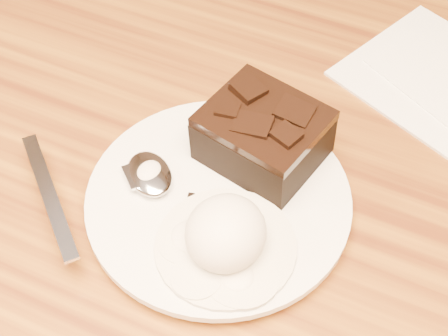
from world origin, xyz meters
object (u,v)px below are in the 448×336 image
at_px(ice_cream_scoop, 226,233).
at_px(spoon, 150,175).
at_px(plate, 218,203).
at_px(napkin, 435,76).
at_px(brownie, 263,138).

distance_m(ice_cream_scoop, spoon, 0.09).
distance_m(plate, ice_cream_scoop, 0.05).
xyz_separation_m(plate, spoon, (-0.05, -0.01, 0.01)).
height_order(plate, napkin, plate).
bearing_deg(brownie, spoon, -138.90).
relative_size(brownie, spoon, 0.47).
xyz_separation_m(spoon, napkin, (0.17, 0.22, -0.02)).
height_order(ice_cream_scoop, spoon, ice_cream_scoop).
relative_size(spoon, napkin, 1.30).
height_order(ice_cream_scoop, napkin, ice_cream_scoop).
xyz_separation_m(brownie, ice_cream_scoop, (0.01, -0.09, -0.00)).
relative_size(ice_cream_scoop, napkin, 0.42).
distance_m(brownie, ice_cream_scoop, 0.09).
bearing_deg(napkin, spoon, -127.50).
bearing_deg(ice_cream_scoop, plate, 121.71).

